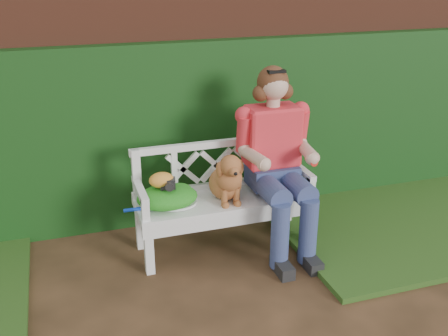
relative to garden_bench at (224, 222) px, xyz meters
name	(u,v)px	position (x,y,z in m)	size (l,w,h in m)	color
ground	(195,327)	(-0.54, -0.98, -0.24)	(60.00, 60.00, 0.00)	#2F2113
brick_wall	(139,105)	(-0.54, 0.92, 0.86)	(10.00, 0.30, 2.20)	brown
ivy_hedge	(145,138)	(-0.54, 0.70, 0.61)	(10.00, 0.18, 1.70)	#143A11
grass_right	(408,217)	(1.86, -0.08, -0.21)	(2.60, 2.00, 0.05)	#294E1D
garden_bench	(224,222)	(0.00, 0.00, 0.00)	(1.58, 0.60, 0.48)	white
seated_woman	(274,156)	(0.44, -0.02, 0.57)	(0.69, 0.92, 1.62)	#C74260
dog	(226,176)	(0.00, -0.05, 0.46)	(0.30, 0.40, 0.44)	brown
tennis_racket	(173,204)	(-0.45, -0.02, 0.26)	(0.63, 0.27, 0.03)	silver
green_bag	(167,196)	(-0.49, -0.01, 0.33)	(0.50, 0.39, 0.17)	#1B8C18
camera_item	(168,183)	(-0.49, -0.03, 0.45)	(0.12, 0.09, 0.08)	black
baseball_glove	(161,180)	(-0.53, -0.01, 0.47)	(0.20, 0.15, 0.13)	orange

